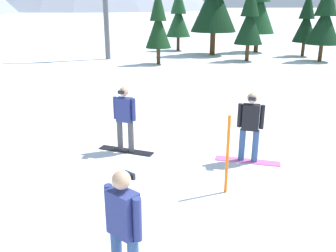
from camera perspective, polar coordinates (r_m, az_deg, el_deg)
snowboarder_foreground at (r=4.86m, az=-7.02°, el=-16.03°), size 1.26×1.28×1.80m
snowboarder_midground at (r=8.90m, az=12.84°, el=-0.05°), size 1.58×0.81×1.75m
snowboarder_background at (r=9.38m, az=-6.85°, el=1.25°), size 1.48×0.92×1.74m
trail_marker_pole at (r=7.37m, az=9.37°, el=-4.58°), size 0.06×0.06×1.67m
pine_tree_short at (r=29.22m, az=21.02°, el=15.31°), size 1.75×1.75×4.76m
pine_tree_young at (r=23.60m, az=-1.56°, el=15.99°), size 1.64×1.64×4.79m
pine_tree_broad at (r=30.64m, az=14.21°, el=18.14°), size 2.65×2.65×6.81m
pine_tree_tall at (r=26.92m, az=23.57°, el=15.38°), size 2.24×2.24×5.24m
pine_tree_leaning at (r=25.63m, az=12.76°, el=16.26°), size 1.92×1.92×5.19m
pine_tree_twin at (r=30.95m, az=1.65°, el=17.07°), size 2.03×2.03×5.22m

